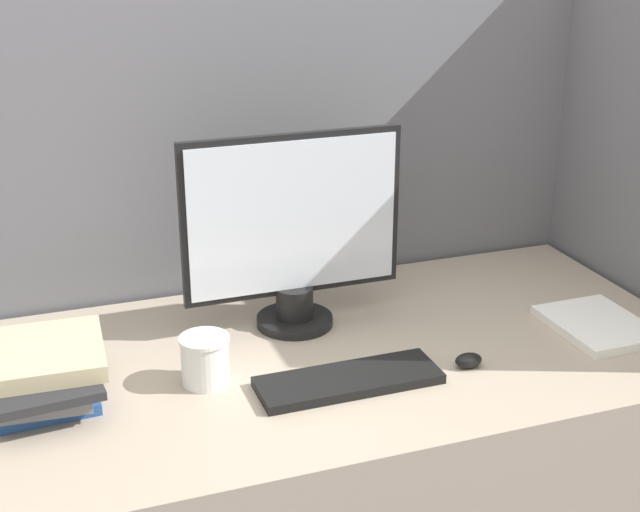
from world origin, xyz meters
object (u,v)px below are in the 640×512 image
at_px(keyboard, 349,380).
at_px(coffee_cup, 205,360).
at_px(monitor, 293,237).
at_px(book_stack, 42,372).
at_px(mouse, 468,360).

bearing_deg(keyboard, coffee_cup, 158.54).
bearing_deg(keyboard, monitor, 92.89).
height_order(monitor, book_stack, monitor).
distance_m(keyboard, book_stack, 0.60).
distance_m(coffee_cup, book_stack, 0.31).
distance_m(monitor, keyboard, 0.37).
bearing_deg(mouse, coffee_cup, 167.25).
relative_size(mouse, book_stack, 0.19).
height_order(mouse, coffee_cup, coffee_cup).
xyz_separation_m(mouse, coffee_cup, (-0.53, 0.12, 0.04)).
bearing_deg(book_stack, mouse, -11.21).
relative_size(mouse, coffee_cup, 0.58).
bearing_deg(monitor, book_stack, -164.89).
xyz_separation_m(monitor, mouse, (0.28, -0.32, -0.20)).
relative_size(monitor, keyboard, 1.35).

